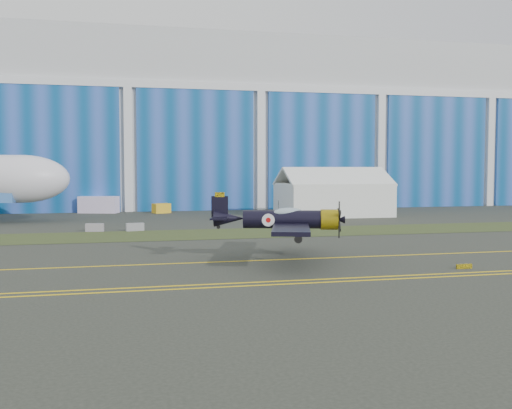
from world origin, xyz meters
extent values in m
plane|color=#34372E|center=(0.00, 0.00, 0.00)|extent=(260.00, 260.00, 0.00)
cube|color=#475128|center=(0.00, 14.00, 0.02)|extent=(260.00, 10.00, 0.02)
cube|color=silver|center=(0.00, 72.00, 15.00)|extent=(220.00, 45.00, 30.00)
cube|color=#0B4D8C|center=(0.00, 49.20, 10.00)|extent=(220.00, 0.60, 20.00)
cube|color=silver|center=(0.00, 49.15, 20.60)|extent=(220.00, 0.70, 1.20)
cube|color=yellow|center=(0.00, -5.00, 0.01)|extent=(200.00, 0.20, 0.02)
cube|color=yellow|center=(0.00, -14.50, 0.01)|extent=(80.00, 0.20, 0.02)
cube|color=yellow|center=(0.00, -13.50, 0.01)|extent=(80.00, 0.20, 0.02)
cube|color=yellow|center=(22.00, -12.00, 0.17)|extent=(1.20, 0.15, 0.35)
cube|color=silver|center=(-4.71, 47.71, 1.31)|extent=(6.48, 4.16, 2.61)
cube|color=gold|center=(4.88, 44.99, 0.76)|extent=(3.03, 2.51, 1.52)
cube|color=gray|center=(-4.42, 19.54, 0.45)|extent=(2.05, 0.82, 0.90)
cube|color=gray|center=(0.00, 19.03, 0.45)|extent=(2.07, 0.91, 0.90)
camera|label=1|loc=(-2.07, -49.65, 7.22)|focal=42.00mm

